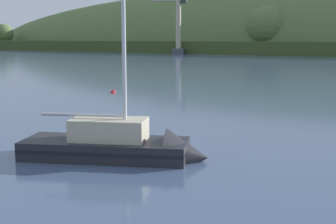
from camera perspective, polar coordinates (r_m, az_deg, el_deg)
name	(u,v)px	position (r m, az deg, el deg)	size (l,w,h in m)	color
far_shoreline_hill	(315,52)	(189.60, 17.70, 7.06)	(463.70, 108.44, 54.76)	#3C4E24
dockside_crane	(178,27)	(164.58, 1.20, 10.50)	(12.64, 5.96, 20.10)	#4C4C51
sailboat_outer_reach	(126,150)	(22.22, -5.21, -4.69)	(9.27, 5.50, 14.49)	#232328
mooring_buoy_off_fishing_boat	(113,93)	(49.10, -6.79, 2.40)	(0.55, 0.55, 0.63)	red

